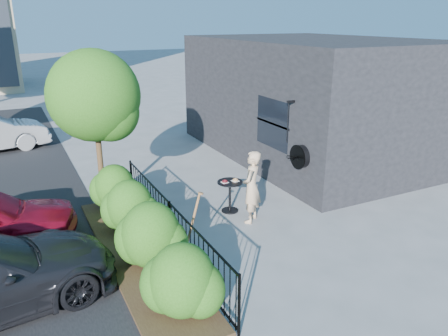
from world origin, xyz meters
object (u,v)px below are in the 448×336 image
cafe_table (230,191)px  woman (252,187)px  shovel (191,230)px  patio_tree (98,101)px

cafe_table → woman: 0.82m
shovel → cafe_table: bearing=43.7°
cafe_table → woman: size_ratio=0.49×
cafe_table → shovel: (-1.75, -1.67, 0.08)m
patio_tree → shovel: bearing=-73.4°
woman → shovel: woman is taller
patio_tree → cafe_table: 3.86m
patio_tree → woman: bearing=-38.6°
woman → shovel: bearing=-18.0°
patio_tree → cafe_table: patio_tree is taller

